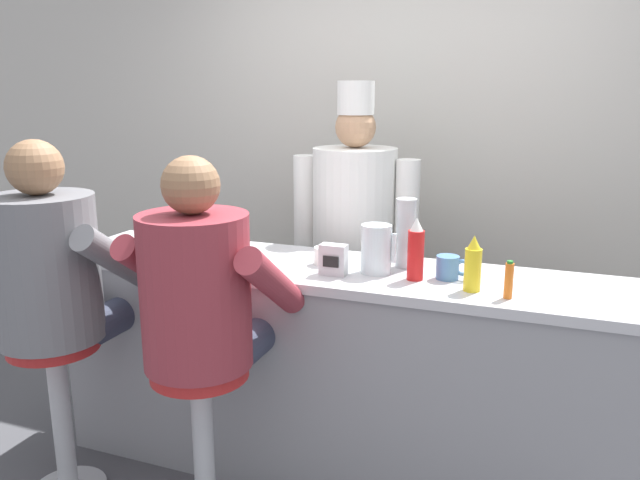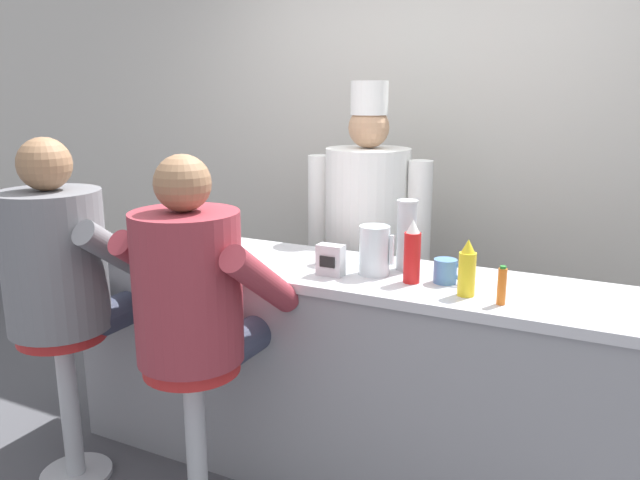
# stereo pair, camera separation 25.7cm
# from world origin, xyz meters

# --- Properties ---
(wall_back) EXTENTS (10.00, 0.06, 2.70)m
(wall_back) POSITION_xyz_m (0.00, 1.60, 1.35)
(wall_back) COLOR beige
(wall_back) RESTS_ON ground_plane
(diner_counter) EXTENTS (2.54, 0.57, 0.98)m
(diner_counter) POSITION_xyz_m (0.00, 0.28, 0.49)
(diner_counter) COLOR gray
(diner_counter) RESTS_ON ground_plane
(ketchup_bottle_red) EXTENTS (0.07, 0.07, 0.25)m
(ketchup_bottle_red) POSITION_xyz_m (0.37, 0.23, 1.10)
(ketchup_bottle_red) COLOR red
(ketchup_bottle_red) RESTS_ON diner_counter
(mustard_bottle_yellow) EXTENTS (0.06, 0.06, 0.21)m
(mustard_bottle_yellow) POSITION_xyz_m (0.60, 0.16, 1.08)
(mustard_bottle_yellow) COLOR yellow
(mustard_bottle_yellow) RESTS_ON diner_counter
(hot_sauce_bottle_orange) EXTENTS (0.03, 0.03, 0.14)m
(hot_sauce_bottle_orange) POSITION_xyz_m (0.74, 0.12, 1.05)
(hot_sauce_bottle_orange) COLOR orange
(hot_sauce_bottle_orange) RESTS_ON diner_counter
(water_pitcher_clear) EXTENTS (0.15, 0.13, 0.20)m
(water_pitcher_clear) POSITION_xyz_m (0.20, 0.26, 1.08)
(water_pitcher_clear) COLOR silver
(water_pitcher_clear) RESTS_ON diner_counter
(breakfast_plate) EXTENTS (0.22, 0.22, 0.04)m
(breakfast_plate) POSITION_xyz_m (-0.47, 0.14, 0.99)
(breakfast_plate) COLOR white
(breakfast_plate) RESTS_ON diner_counter
(cereal_bowl) EXTENTS (0.15, 0.15, 0.05)m
(cereal_bowl) POSITION_xyz_m (-0.87, 0.16, 1.00)
(cereal_bowl) COLOR white
(cereal_bowl) RESTS_ON diner_counter
(coffee_mug_blue) EXTENTS (0.14, 0.09, 0.09)m
(coffee_mug_blue) POSITION_xyz_m (0.49, 0.28, 1.03)
(coffee_mug_blue) COLOR #4C7AB2
(coffee_mug_blue) RESTS_ON diner_counter
(coffee_mug_white) EXTENTS (0.14, 0.09, 0.08)m
(coffee_mug_white) POSITION_xyz_m (-0.04, 0.31, 1.02)
(coffee_mug_white) COLOR white
(coffee_mug_white) RESTS_ON diner_counter
(cup_stack_steel) EXTENTS (0.09, 0.09, 0.30)m
(cup_stack_steel) POSITION_xyz_m (0.29, 0.39, 1.13)
(cup_stack_steel) COLOR #B7BABF
(cup_stack_steel) RESTS_ON diner_counter
(napkin_dispenser_chrome) EXTENTS (0.11, 0.07, 0.13)m
(napkin_dispenser_chrome) POSITION_xyz_m (0.04, 0.17, 1.04)
(napkin_dispenser_chrome) COLOR silver
(napkin_dispenser_chrome) RESTS_ON diner_counter
(diner_seated_grey) EXTENTS (0.64, 0.63, 1.53)m
(diner_seated_grey) POSITION_xyz_m (-1.02, -0.25, 0.97)
(diner_seated_grey) COLOR #B2B5BA
(diner_seated_grey) RESTS_ON ground_plane
(diner_seated_maroon) EXTENTS (0.61, 0.60, 1.50)m
(diner_seated_maroon) POSITION_xyz_m (-0.33, -0.25, 0.95)
(diner_seated_maroon) COLOR #B2B5BA
(diner_seated_maroon) RESTS_ON ground_plane
(cook_in_whites_near) EXTENTS (0.69, 0.44, 1.76)m
(cook_in_whites_near) POSITION_xyz_m (-0.12, 0.95, 0.97)
(cook_in_whites_near) COLOR #232328
(cook_in_whites_near) RESTS_ON ground_plane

